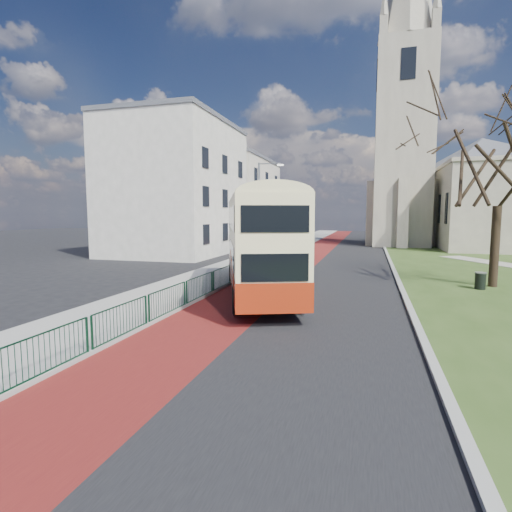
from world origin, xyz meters
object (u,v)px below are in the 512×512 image
(litter_bin, at_px, (480,281))
(bus, at_px, (259,238))
(streetlamp, at_px, (261,206))
(winter_tree_near, at_px, (502,140))

(litter_bin, bearing_deg, bus, -157.28)
(streetlamp, relative_size, litter_bin, 9.03)
(streetlamp, xyz_separation_m, bus, (3.71, -13.87, -1.83))
(bus, relative_size, winter_tree_near, 1.06)
(bus, bearing_deg, streetlamp, 84.18)
(streetlamp, xyz_separation_m, winter_tree_near, (15.19, -8.38, 3.11))
(winter_tree_near, height_order, litter_bin, winter_tree_near)
(winter_tree_near, xyz_separation_m, litter_bin, (-0.85, -1.03, -7.22))
(streetlamp, bearing_deg, bus, -75.03)
(streetlamp, height_order, winter_tree_near, winter_tree_near)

